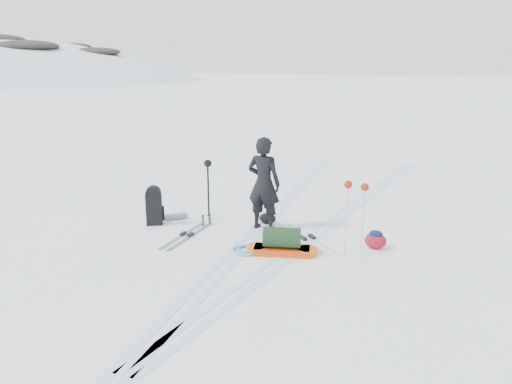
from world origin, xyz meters
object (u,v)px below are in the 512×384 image
pulk_sled (282,244)px  expedition_rucksack (157,206)px  ski_poles_black (208,171)px  skier (264,184)px

pulk_sled → expedition_rucksack: expedition_rucksack is taller
expedition_rucksack → ski_poles_black: ski_poles_black is taller
pulk_sled → expedition_rucksack: 3.22m
pulk_sled → ski_poles_black: (-2.22, 1.32, 0.95)m
ski_poles_black → skier: bearing=-10.2°
skier → expedition_rucksack: bearing=18.1°
pulk_sled → ski_poles_black: size_ratio=1.00×
skier → ski_poles_black: (-1.38, 0.11, 0.14)m
skier → expedition_rucksack: size_ratio=2.22×
expedition_rucksack → ski_poles_black: (0.94, 0.69, 0.74)m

